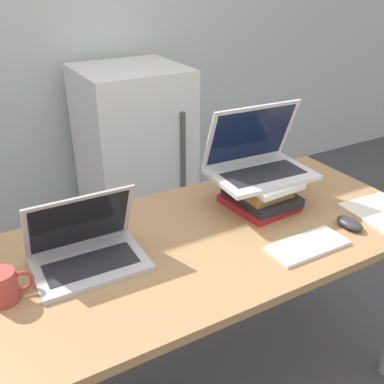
% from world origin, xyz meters
% --- Properties ---
extents(wall_back, '(8.00, 0.05, 2.70)m').
position_xyz_m(wall_back, '(0.00, 2.09, 1.35)').
color(wall_back, silver).
rests_on(wall_back, ground_plane).
extents(desk, '(1.79, 0.73, 0.76)m').
position_xyz_m(desk, '(0.00, 0.36, 0.68)').
color(desk, '#9E754C').
rests_on(desk, ground_plane).
extents(laptop_left, '(0.34, 0.24, 0.23)m').
position_xyz_m(laptop_left, '(-0.29, 0.42, 0.80)').
color(laptop_left, '#B2B2B7').
rests_on(laptop_left, desk).
extents(book_stack, '(0.24, 0.27, 0.12)m').
position_xyz_m(book_stack, '(0.39, 0.45, 0.81)').
color(book_stack, maroon).
rests_on(book_stack, desk).
extents(laptop_on_books, '(0.38, 0.28, 0.26)m').
position_xyz_m(laptop_on_books, '(0.40, 0.49, 0.92)').
color(laptop_on_books, silver).
rests_on(laptop_on_books, book_stack).
extents(wireless_keyboard, '(0.27, 0.12, 0.01)m').
position_xyz_m(wireless_keyboard, '(0.36, 0.14, 0.76)').
color(wireless_keyboard, white).
rests_on(wireless_keyboard, desk).
extents(mouse, '(0.06, 0.10, 0.03)m').
position_xyz_m(mouse, '(0.57, 0.16, 0.77)').
color(mouse, '#2D2D2D').
rests_on(mouse, desk).
extents(mug, '(0.12, 0.08, 0.09)m').
position_xyz_m(mug, '(-0.53, 0.36, 0.80)').
color(mug, '#9E3833').
rests_on(mug, desk).
extents(mini_fridge, '(0.60, 0.60, 1.06)m').
position_xyz_m(mini_fridge, '(0.41, 1.70, 0.53)').
color(mini_fridge, white).
rests_on(mini_fridge, ground_plane).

